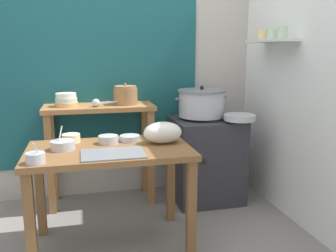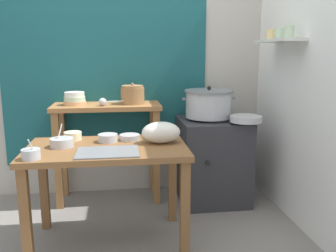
{
  "view_description": "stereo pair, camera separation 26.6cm",
  "coord_description": "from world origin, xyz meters",
  "px_view_note": "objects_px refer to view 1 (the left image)",
  "views": [
    {
      "loc": [
        -0.29,
        -2.35,
        1.36
      ],
      "look_at": [
        0.32,
        0.18,
        0.82
      ],
      "focal_mm": 38.36,
      "sensor_mm": 36.0,
      "label": 1
    },
    {
      "loc": [
        -0.03,
        -2.4,
        1.36
      ],
      "look_at": [
        0.32,
        0.18,
        0.82
      ],
      "focal_mm": 38.36,
      "sensor_mm": 36.0,
      "label": 2
    }
  ],
  "objects_px": {
    "stove_block": "(205,158)",
    "bowl_stack_enamel": "(66,100)",
    "prep_bowl_4": "(35,158)",
    "plastic_bag": "(163,133)",
    "back_shelf_table": "(100,130)",
    "steamer_pot": "(201,103)",
    "prep_table": "(110,163)",
    "clay_pot": "(125,95)",
    "ladle": "(97,103)",
    "serving_tray": "(113,154)",
    "prep_bowl_2": "(63,145)",
    "prep_bowl_0": "(130,138)",
    "prep_bowl_1": "(108,139)",
    "wide_pan": "(239,117)",
    "prep_bowl_3": "(71,138)"
  },
  "relations": [
    {
      "from": "plastic_bag",
      "to": "prep_bowl_4",
      "type": "xyz_separation_m",
      "value": [
        -0.83,
        -0.29,
        -0.04
      ]
    },
    {
      "from": "wide_pan",
      "to": "prep_bowl_3",
      "type": "bearing_deg",
      "value": -171.63
    },
    {
      "from": "stove_block",
      "to": "prep_bowl_3",
      "type": "distance_m",
      "value": 1.32
    },
    {
      "from": "serving_tray",
      "to": "clay_pot",
      "type": "bearing_deg",
      "value": 78.1
    },
    {
      "from": "ladle",
      "to": "prep_bowl_0",
      "type": "xyz_separation_m",
      "value": [
        0.2,
        -0.54,
        -0.19
      ]
    },
    {
      "from": "steamer_pot",
      "to": "prep_table",
      "type": "bearing_deg",
      "value": -142.35
    },
    {
      "from": "back_shelf_table",
      "to": "prep_bowl_3",
      "type": "distance_m",
      "value": 0.62
    },
    {
      "from": "prep_bowl_2",
      "to": "steamer_pot",
      "type": "bearing_deg",
      "value": 29.0
    },
    {
      "from": "stove_block",
      "to": "ladle",
      "type": "relative_size",
      "value": 2.87
    },
    {
      "from": "clay_pot",
      "to": "ladle",
      "type": "bearing_deg",
      "value": -159.9
    },
    {
      "from": "back_shelf_table",
      "to": "bowl_stack_enamel",
      "type": "xyz_separation_m",
      "value": [
        -0.28,
        -0.01,
        0.28
      ]
    },
    {
      "from": "prep_table",
      "to": "prep_bowl_4",
      "type": "height_order",
      "value": "prep_bowl_4"
    },
    {
      "from": "prep_bowl_4",
      "to": "steamer_pot",
      "type": "bearing_deg",
      "value": 35.04
    },
    {
      "from": "prep_bowl_1",
      "to": "prep_bowl_4",
      "type": "distance_m",
      "value": 0.58
    },
    {
      "from": "prep_table",
      "to": "back_shelf_table",
      "type": "relative_size",
      "value": 1.15
    },
    {
      "from": "wide_pan",
      "to": "prep_bowl_2",
      "type": "distance_m",
      "value": 1.51
    },
    {
      "from": "steamer_pot",
      "to": "prep_bowl_4",
      "type": "xyz_separation_m",
      "value": [
        -1.34,
        -0.94,
        -0.15
      ]
    },
    {
      "from": "plastic_bag",
      "to": "wide_pan",
      "type": "height_order",
      "value": "plastic_bag"
    },
    {
      "from": "prep_bowl_1",
      "to": "prep_bowl_0",
      "type": "bearing_deg",
      "value": 13.35
    },
    {
      "from": "bowl_stack_enamel",
      "to": "serving_tray",
      "type": "bearing_deg",
      "value": -72.31
    },
    {
      "from": "plastic_bag",
      "to": "wide_pan",
      "type": "distance_m",
      "value": 0.86
    },
    {
      "from": "steamer_pot",
      "to": "prep_bowl_0",
      "type": "xyz_separation_m",
      "value": [
        -0.73,
        -0.52,
        -0.16
      ]
    },
    {
      "from": "stove_block",
      "to": "prep_bowl_3",
      "type": "height_order",
      "value": "same"
    },
    {
      "from": "prep_bowl_2",
      "to": "prep_bowl_0",
      "type": "bearing_deg",
      "value": 16.4
    },
    {
      "from": "stove_block",
      "to": "prep_bowl_4",
      "type": "distance_m",
      "value": 1.69
    },
    {
      "from": "prep_table",
      "to": "prep_bowl_0",
      "type": "height_order",
      "value": "prep_bowl_0"
    },
    {
      "from": "back_shelf_table",
      "to": "bowl_stack_enamel",
      "type": "bearing_deg",
      "value": -178.91
    },
    {
      "from": "clay_pot",
      "to": "stove_block",
      "type": "bearing_deg",
      "value": -10.29
    },
    {
      "from": "back_shelf_table",
      "to": "stove_block",
      "type": "height_order",
      "value": "back_shelf_table"
    },
    {
      "from": "stove_block",
      "to": "prep_bowl_0",
      "type": "xyz_separation_m",
      "value": [
        -0.77,
        -0.5,
        0.36
      ]
    },
    {
      "from": "back_shelf_table",
      "to": "prep_bowl_2",
      "type": "relative_size",
      "value": 6.0
    },
    {
      "from": "prep_bowl_2",
      "to": "stove_block",
      "type": "bearing_deg",
      "value": 27.48
    },
    {
      "from": "prep_table",
      "to": "prep_bowl_2",
      "type": "height_order",
      "value": "prep_bowl_2"
    },
    {
      "from": "prep_bowl_3",
      "to": "wide_pan",
      "type": "bearing_deg",
      "value": 8.37
    },
    {
      "from": "prep_table",
      "to": "clay_pot",
      "type": "relative_size",
      "value": 5.2
    },
    {
      "from": "prep_table",
      "to": "steamer_pot",
      "type": "distance_m",
      "value": 1.16
    },
    {
      "from": "prep_table",
      "to": "steamer_pot",
      "type": "xyz_separation_m",
      "value": [
        0.89,
        0.69,
        0.3
      ]
    },
    {
      "from": "plastic_bag",
      "to": "prep_table",
      "type": "bearing_deg",
      "value": -173.64
    },
    {
      "from": "back_shelf_table",
      "to": "plastic_bag",
      "type": "relative_size",
      "value": 3.48
    },
    {
      "from": "steamer_pot",
      "to": "plastic_bag",
      "type": "xyz_separation_m",
      "value": [
        -0.51,
        -0.64,
        -0.11
      ]
    },
    {
      "from": "plastic_bag",
      "to": "prep_bowl_3",
      "type": "xyz_separation_m",
      "value": [
        -0.64,
        0.18,
        -0.04
      ]
    },
    {
      "from": "prep_bowl_3",
      "to": "ladle",
      "type": "bearing_deg",
      "value": 65.96
    },
    {
      "from": "prep_bowl_1",
      "to": "prep_bowl_2",
      "type": "height_order",
      "value": "prep_bowl_2"
    },
    {
      "from": "bowl_stack_enamel",
      "to": "clay_pot",
      "type": "bearing_deg",
      "value": 0.59
    },
    {
      "from": "steamer_pot",
      "to": "prep_bowl_1",
      "type": "distance_m",
      "value": 1.06
    },
    {
      "from": "stove_block",
      "to": "serving_tray",
      "type": "bearing_deg",
      "value": -137.73
    },
    {
      "from": "prep_bowl_4",
      "to": "wide_pan",
      "type": "bearing_deg",
      "value": 23.05
    },
    {
      "from": "stove_block",
      "to": "bowl_stack_enamel",
      "type": "xyz_separation_m",
      "value": [
        -1.23,
        0.12,
        0.57
      ]
    },
    {
      "from": "back_shelf_table",
      "to": "steamer_pot",
      "type": "xyz_separation_m",
      "value": [
        0.91,
        -0.11,
        0.23
      ]
    },
    {
      "from": "stove_block",
      "to": "steamer_pot",
      "type": "xyz_separation_m",
      "value": [
        -0.04,
        0.02,
        0.52
      ]
    }
  ]
}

